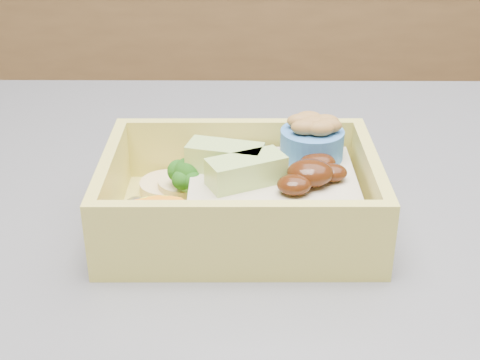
{
  "coord_description": "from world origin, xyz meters",
  "views": [
    {
      "loc": [
        -0.21,
        -0.43,
        1.18
      ],
      "look_at": [
        -0.21,
        -0.01,
        0.96
      ],
      "focal_mm": 50.0,
      "sensor_mm": 36.0,
      "label": 1
    }
  ],
  "objects": [
    {
      "name": "bento_box",
      "position": [
        -0.2,
        -0.0,
        0.95
      ],
      "size": [
        0.2,
        0.14,
        0.07
      ],
      "rotation": [
        0.0,
        0.0,
        0.01
      ],
      "color": "#D3C657",
      "rests_on": "island"
    }
  ]
}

